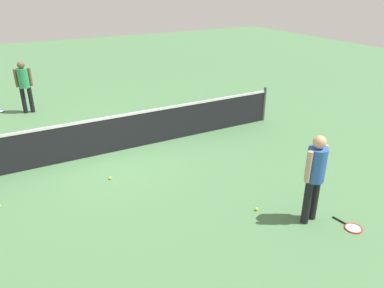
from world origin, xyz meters
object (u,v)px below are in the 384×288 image
Objects in this scene: player_near_side at (315,172)px; tennis_racket_near_player at (352,227)px; tennis_ball_midcourt at (256,209)px; player_far_side at (24,83)px; tennis_ball_near_player at (110,178)px.

tennis_racket_near_player is (0.52, -0.56, -1.00)m from player_near_side.
tennis_ball_midcourt is at bearing 132.80° from tennis_racket_near_player.
tennis_racket_near_player is 1.72m from tennis_ball_midcourt.
tennis_racket_near_player is at bearing -47.20° from tennis_ball_midcourt.
player_near_side is 9.69m from player_far_side.
tennis_ball_midcourt is at bearing 132.62° from player_near_side.
player_near_side is 4.37m from tennis_ball_near_player.
player_far_side is 8.84m from tennis_ball_midcourt.
player_near_side reaches higher than tennis_racket_near_player.
tennis_ball_near_player is at bearing -80.01° from player_far_side.
player_near_side is 25.76× the size of tennis_ball_near_player.
tennis_ball_midcourt is at bearing -69.23° from player_far_side.
tennis_ball_midcourt is (-0.65, 0.71, -0.98)m from player_near_side.
player_near_side is 2.83× the size of tennis_racket_near_player.
tennis_racket_near_player is at bearing -46.96° from player_near_side.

